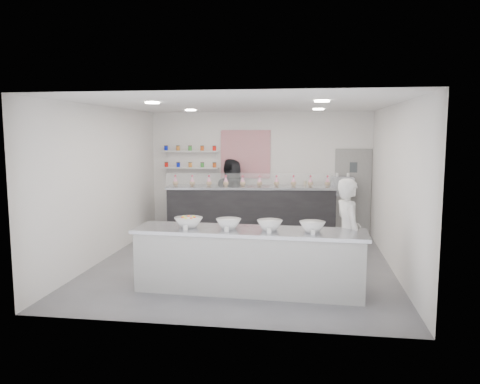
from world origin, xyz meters
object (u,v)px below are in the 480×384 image
object	(u,v)px
espresso_machine	(342,186)
woman_prep	(348,234)
back_bar	(251,212)
espresso_ledge	(321,214)
staff_left	(230,197)
prep_counter	(249,260)
staff_right	(233,198)

from	to	relation	value
espresso_machine	woman_prep	distance (m)	3.96
back_bar	espresso_ledge	world-z (taller)	back_bar
espresso_ledge	espresso_machine	size ratio (longest dim) A/B	2.50
espresso_machine	staff_left	bearing A→B (deg)	-176.21
prep_counter	woman_prep	xyz separation A→B (m)	(1.54, 0.40, 0.39)
espresso_ledge	woman_prep	world-z (taller)	woman_prep
woman_prep	staff_right	size ratio (longest dim) A/B	0.98
staff_right	prep_counter	bearing A→B (deg)	85.24
prep_counter	espresso_ledge	world-z (taller)	espresso_ledge
espresso_machine	prep_counter	bearing A→B (deg)	-111.76
prep_counter	staff_right	size ratio (longest dim) A/B	2.01
back_bar	espresso_machine	xyz separation A→B (m)	(2.16, 0.51, 0.60)
back_bar	staff_right	distance (m)	0.66
staff_left	staff_right	distance (m)	0.08
espresso_ledge	staff_right	distance (m)	2.20
prep_counter	staff_right	world-z (taller)	staff_right
back_bar	staff_left	xyz separation A→B (m)	(-0.56, 0.33, 0.31)
woman_prep	staff_right	world-z (taller)	staff_right
back_bar	staff_left	size ratio (longest dim) A/B	2.15
back_bar	espresso_machine	distance (m)	2.30
espresso_ledge	staff_right	world-z (taller)	staff_right
prep_counter	back_bar	bearing A→B (deg)	98.35
espresso_ledge	staff_right	size ratio (longest dim) A/B	0.76
espresso_ledge	woman_prep	size ratio (longest dim) A/B	0.77
prep_counter	back_bar	xyz separation A→B (m)	(-0.42, 3.83, 0.12)
back_bar	staff_right	size ratio (longest dim) A/B	2.20
espresso_ledge	prep_counter	bearing A→B (deg)	-106.03
back_bar	woman_prep	bearing A→B (deg)	-66.62
back_bar	staff_left	distance (m)	0.72
woman_prep	staff_left	xyz separation A→B (m)	(-2.53, 3.76, 0.04)
espresso_ledge	staff_left	distance (m)	2.28
back_bar	staff_right	xyz separation A→B (m)	(-0.49, 0.33, 0.29)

